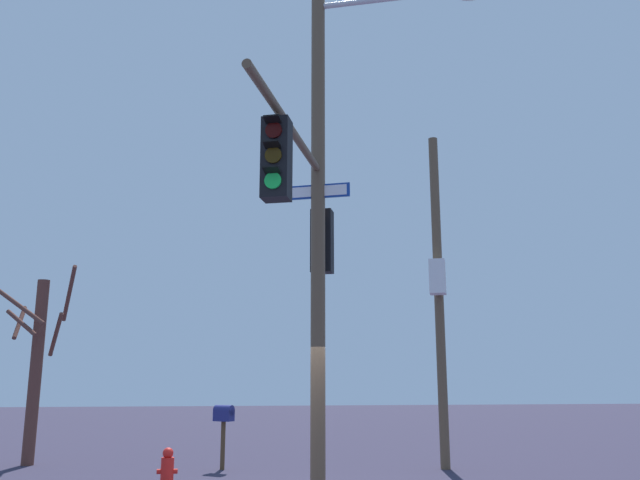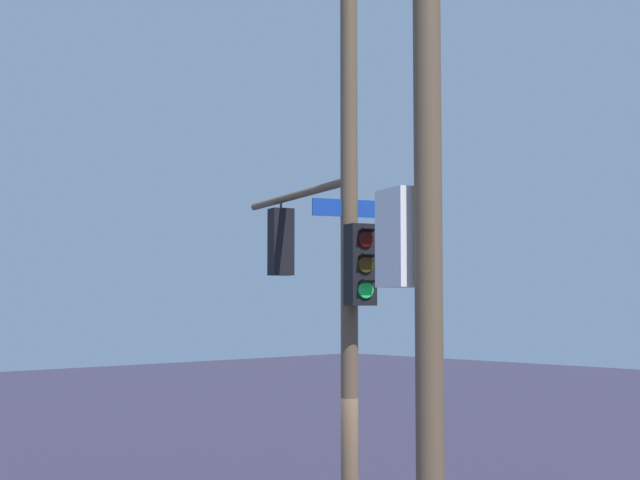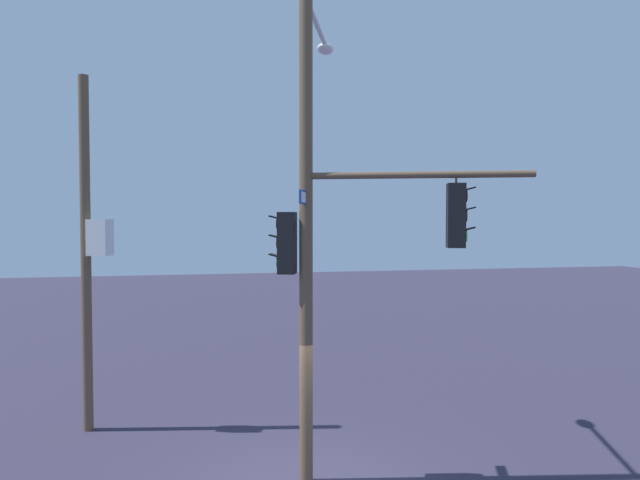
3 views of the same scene
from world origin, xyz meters
name	(u,v)px [view 1 (image 1 of 3)]	position (x,y,z in m)	size (l,w,h in m)	color
main_signal_pole_assembly	(323,195)	(0.24, -0.51, 4.92)	(4.26, 4.35, 9.09)	brown
secondary_pole_assembly	(438,290)	(3.67, 4.21, 4.05)	(0.51, 0.72, 7.90)	brown
fire_hydrant	(167,469)	(-2.29, 2.45, 0.34)	(0.38, 0.24, 0.73)	red
mailbox	(224,419)	(-1.30, 4.88, 1.11)	(0.50, 0.45, 1.41)	#4C3823
bare_tree_behind_pole	(36,361)	(-5.87, 6.21, 2.43)	(1.88, 1.89, 4.76)	brown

